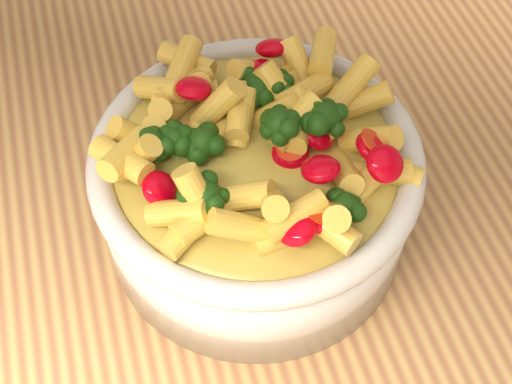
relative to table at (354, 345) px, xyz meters
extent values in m
cube|color=tan|center=(0.00, 0.00, 0.08)|extent=(1.20, 0.80, 0.04)
cylinder|color=silver|center=(-0.07, 0.07, 0.15)|extent=(0.22, 0.22, 0.09)
ellipsoid|color=silver|center=(-0.07, 0.07, 0.12)|extent=(0.20, 0.20, 0.03)
torus|color=silver|center=(-0.07, 0.07, 0.19)|extent=(0.22, 0.22, 0.02)
ellipsoid|color=gold|center=(-0.07, 0.07, 0.19)|extent=(0.19, 0.19, 0.02)
camera|label=1|loc=(-0.15, -0.22, 0.56)|focal=50.00mm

